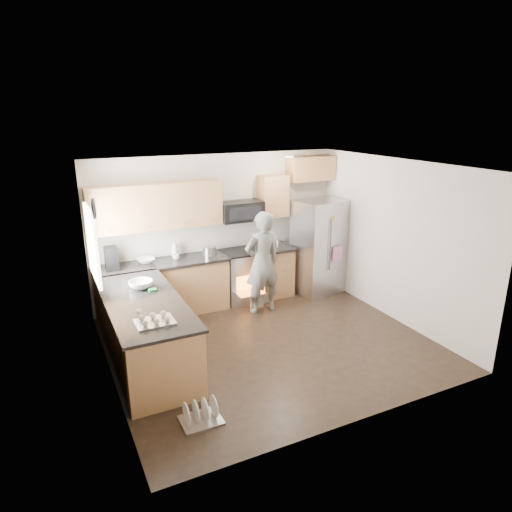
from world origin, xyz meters
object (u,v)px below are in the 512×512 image
refrigerator (319,247)px  stove_range (244,264)px  person (262,263)px  dish_rack (201,416)px

refrigerator → stove_range: bearing=160.3°
refrigerator → person: refrigerator is taller
dish_rack → stove_range: bearing=57.6°
refrigerator → person: bearing=-174.7°
stove_range → dish_rack: (-1.86, -2.94, -0.60)m
refrigerator → dish_rack: 4.33m
stove_range → dish_rack: size_ratio=3.99×
stove_range → person: size_ratio=1.02×
person → dish_rack: person is taller
person → dish_rack: size_ratio=3.90×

